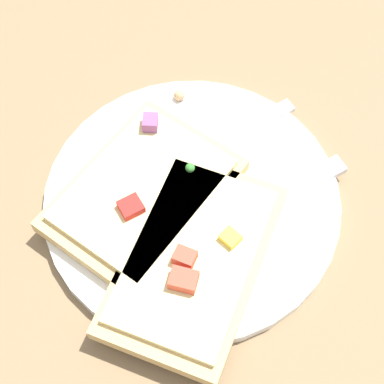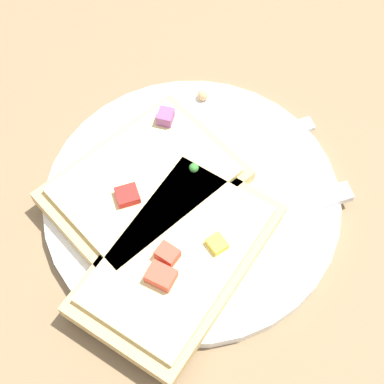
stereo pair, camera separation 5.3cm
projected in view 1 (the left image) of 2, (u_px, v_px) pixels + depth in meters
ground_plane at (192, 204)px, 0.55m from camera, size 4.00×4.00×0.00m
plate at (192, 201)px, 0.54m from camera, size 0.25×0.25×0.01m
fork at (173, 168)px, 0.55m from camera, size 0.23×0.05×0.01m
knife at (257, 206)px, 0.53m from camera, size 0.20×0.06×0.01m
pizza_slice_main at (143, 193)px, 0.53m from camera, size 0.17×0.14×0.03m
pizza_slice_corner at (193, 259)px, 0.50m from camera, size 0.20×0.17×0.03m
crumb_scatter at (183, 106)px, 0.58m from camera, size 0.05×0.10×0.01m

